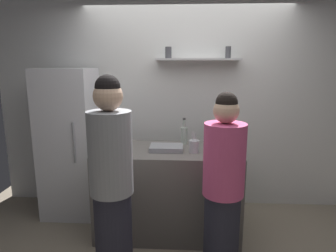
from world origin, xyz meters
TOP-DOWN VIEW (x-y plane):
  - back_wall_assembly at (0.00, 1.25)m, footprint 4.80×0.32m
  - refrigerator at (-1.38, 0.85)m, footprint 0.62×0.60m
  - counter at (-0.19, 0.49)m, footprint 1.49×0.72m
  - baking_pan at (-0.20, 0.46)m, footprint 0.34×0.24m
  - utensil_holder at (0.08, 0.39)m, footprint 0.10×0.10m
  - wine_bottle_dark_glass at (-0.87, 0.68)m, footprint 0.07×0.07m
  - wine_bottle_green_glass at (0.35, 0.76)m, footprint 0.07×0.07m
  - wine_bottle_pale_glass at (-0.02, 0.71)m, footprint 0.07×0.07m
  - water_bottle_plastic at (0.26, 0.23)m, footprint 0.08×0.08m
  - person_pink_top at (0.31, -0.19)m, footprint 0.34×0.34m
  - person_grey_hoodie at (-0.58, -0.34)m, footprint 0.34×0.34m

SIDE VIEW (x-z plane):
  - counter at x=-0.19m, z-range 0.00..0.93m
  - person_pink_top at x=0.31m, z-range -0.01..1.59m
  - person_grey_hoodie at x=-0.58m, z-range 0.00..1.73m
  - refrigerator at x=-1.38m, z-range 0.00..1.76m
  - baking_pan at x=-0.20m, z-range 0.93..0.98m
  - utensil_holder at x=0.08m, z-range 0.89..1.11m
  - wine_bottle_pale_glass at x=-0.02m, z-range 0.89..1.19m
  - wine_bottle_green_glass at x=0.35m, z-range 0.89..1.20m
  - wine_bottle_dark_glass at x=-0.87m, z-range 0.89..1.20m
  - water_bottle_plastic at x=0.26m, z-range 0.92..1.18m
  - back_wall_assembly at x=0.00m, z-range 0.00..2.60m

